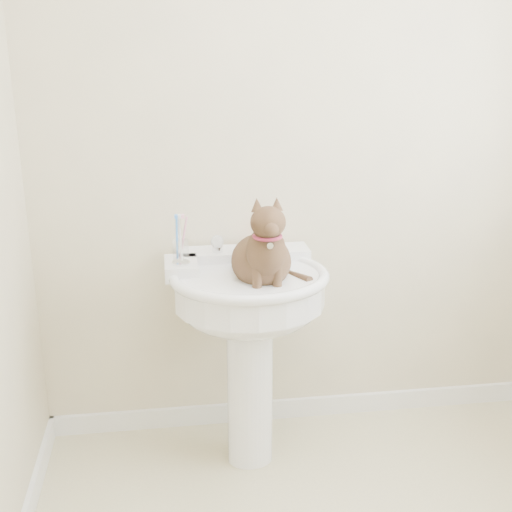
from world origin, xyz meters
name	(u,v)px	position (x,y,z in m)	size (l,w,h in m)	color
wall_back	(303,144)	(0.00, 1.10, 1.25)	(2.20, 0.00, 2.50)	beige
baseboard_back	(298,408)	(0.00, 1.09, 0.04)	(2.20, 0.02, 0.09)	white
pedestal_sink	(249,309)	(-0.26, 0.81, 0.66)	(0.61, 0.60, 0.85)	white
faucet	(244,242)	(-0.26, 0.96, 0.89)	(0.28, 0.12, 0.14)	silver
soap_bar	(261,242)	(-0.18, 1.05, 0.86)	(0.09, 0.06, 0.03)	#FA4630
toothbrush_cup	(181,251)	(-0.51, 0.85, 0.90)	(0.07, 0.07, 0.19)	silver
cat	(263,255)	(-0.22, 0.75, 0.90)	(0.24, 0.31, 0.45)	brown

